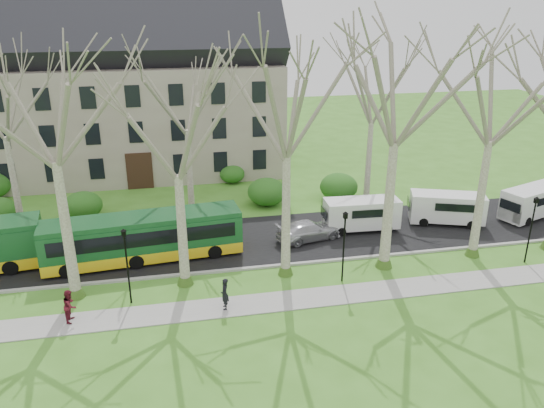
{
  "coord_description": "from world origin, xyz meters",
  "views": [
    {
      "loc": [
        -3.41,
        -26.94,
        15.46
      ],
      "look_at": [
        2.62,
        3.0,
        3.59
      ],
      "focal_mm": 35.0,
      "sensor_mm": 36.0,
      "label": 1
    }
  ],
  "objects_px": {
    "van_b": "(447,209)",
    "pedestrian_a": "(225,294)",
    "van_c": "(533,202)",
    "van_a": "(361,215)",
    "pedestrian_b": "(70,305)",
    "sedan": "(309,230)",
    "bus_follow": "(144,237)"
  },
  "relations": [
    {
      "from": "van_a",
      "to": "van_c",
      "type": "xyz_separation_m",
      "value": [
        13.39,
        -0.31,
        0.04
      ]
    },
    {
      "from": "van_b",
      "to": "bus_follow",
      "type": "bearing_deg",
      "value": -156.16
    },
    {
      "from": "van_a",
      "to": "pedestrian_a",
      "type": "height_order",
      "value": "van_a"
    },
    {
      "from": "sedan",
      "to": "van_a",
      "type": "bearing_deg",
      "value": -92.53
    },
    {
      "from": "van_a",
      "to": "pedestrian_b",
      "type": "distance_m",
      "value": 20.12
    },
    {
      "from": "van_a",
      "to": "van_c",
      "type": "distance_m",
      "value": 13.39
    },
    {
      "from": "bus_follow",
      "to": "van_c",
      "type": "height_order",
      "value": "bus_follow"
    },
    {
      "from": "sedan",
      "to": "pedestrian_b",
      "type": "bearing_deg",
      "value": 102.19
    },
    {
      "from": "sedan",
      "to": "van_b",
      "type": "xyz_separation_m",
      "value": [
        10.57,
        0.72,
        0.47
      ]
    },
    {
      "from": "van_a",
      "to": "pedestrian_b",
      "type": "relative_size",
      "value": 2.99
    },
    {
      "from": "van_c",
      "to": "pedestrian_a",
      "type": "bearing_deg",
      "value": 178.7
    },
    {
      "from": "van_a",
      "to": "van_b",
      "type": "distance_m",
      "value": 6.51
    },
    {
      "from": "van_b",
      "to": "pedestrian_b",
      "type": "distance_m",
      "value": 26.2
    },
    {
      "from": "pedestrian_a",
      "to": "sedan",
      "type": "bearing_deg",
      "value": 140.36
    },
    {
      "from": "van_b",
      "to": "pedestrian_a",
      "type": "xyz_separation_m",
      "value": [
        -17.18,
        -8.24,
        -0.26
      ]
    },
    {
      "from": "bus_follow",
      "to": "van_a",
      "type": "height_order",
      "value": "bus_follow"
    },
    {
      "from": "van_c",
      "to": "pedestrian_b",
      "type": "distance_m",
      "value": 32.79
    },
    {
      "from": "sedan",
      "to": "van_b",
      "type": "bearing_deg",
      "value": -100.05
    },
    {
      "from": "sedan",
      "to": "van_a",
      "type": "relative_size",
      "value": 0.87
    },
    {
      "from": "pedestrian_b",
      "to": "van_c",
      "type": "bearing_deg",
      "value": -68.85
    },
    {
      "from": "sedan",
      "to": "pedestrian_b",
      "type": "distance_m",
      "value": 16.09
    },
    {
      "from": "bus_follow",
      "to": "van_a",
      "type": "xyz_separation_m",
      "value": [
        14.95,
        1.63,
        -0.37
      ]
    },
    {
      "from": "van_a",
      "to": "van_b",
      "type": "bearing_deg",
      "value": 1.82
    },
    {
      "from": "pedestrian_a",
      "to": "pedestrian_b",
      "type": "height_order",
      "value": "pedestrian_a"
    },
    {
      "from": "sedan",
      "to": "pedestrian_a",
      "type": "bearing_deg",
      "value": 124.68
    },
    {
      "from": "van_b",
      "to": "van_c",
      "type": "xyz_separation_m",
      "value": [
        6.88,
        -0.21,
        0.04
      ]
    },
    {
      "from": "van_b",
      "to": "van_c",
      "type": "relative_size",
      "value": 0.97
    },
    {
      "from": "van_a",
      "to": "bus_follow",
      "type": "bearing_deg",
      "value": -171.11
    },
    {
      "from": "van_c",
      "to": "van_a",
      "type": "bearing_deg",
      "value": 158.93
    },
    {
      "from": "bus_follow",
      "to": "pedestrian_b",
      "type": "bearing_deg",
      "value": -124.7
    },
    {
      "from": "bus_follow",
      "to": "pedestrian_b",
      "type": "relative_size",
      "value": 6.94
    },
    {
      "from": "van_b",
      "to": "pedestrian_a",
      "type": "relative_size",
      "value": 2.97
    }
  ]
}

